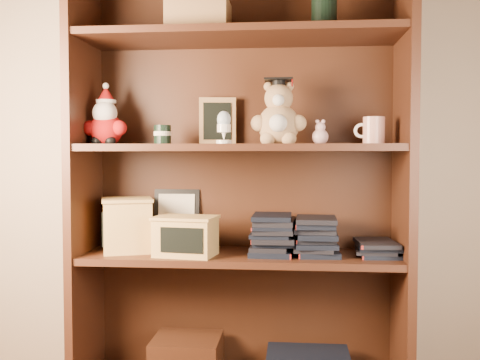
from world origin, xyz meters
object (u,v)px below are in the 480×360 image
Objects in this scene: teacher_mug at (373,131)px; treats_box at (127,225)px; bookcase at (241,190)px; grad_teddy_bear at (279,119)px.

teacher_mug reaches higher than treats_box.
bookcase reaches higher than teacher_mug.
bookcase is 0.44m from treats_box.
teacher_mug is (0.34, 0.01, -0.04)m from grad_teddy_bear.
treats_box is at bearing -179.94° from teacher_mug.
teacher_mug is 0.96m from treats_box.
grad_teddy_bear is 1.04× the size of treats_box.
treats_box is (-0.56, 0.01, -0.39)m from grad_teddy_bear.
bookcase reaches higher than treats_box.
bookcase is at bearing 157.92° from grad_teddy_bear.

